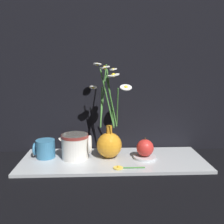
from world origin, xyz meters
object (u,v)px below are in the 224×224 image
Objects in this scene: yellow_mug at (45,149)px; ceramic_pitcher at (76,145)px; vase_with_flowers at (109,141)px; orange_fruit at (145,148)px.

ceramic_pitcher is (0.13, -0.02, 0.02)m from yellow_mug.
vase_with_flowers reaches higher than orange_fruit.
orange_fruit is at bearing -6.75° from vase_with_flowers.
orange_fruit is (0.15, -0.02, -0.02)m from vase_with_flowers.
ceramic_pitcher reaches higher than orange_fruit.
ceramic_pitcher is 1.71× the size of orange_fruit.
ceramic_pitcher is at bearing -6.87° from yellow_mug.
vase_with_flowers is 4.43× the size of yellow_mug.
ceramic_pitcher is at bearing -178.02° from vase_with_flowers.
vase_with_flowers reaches higher than yellow_mug.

